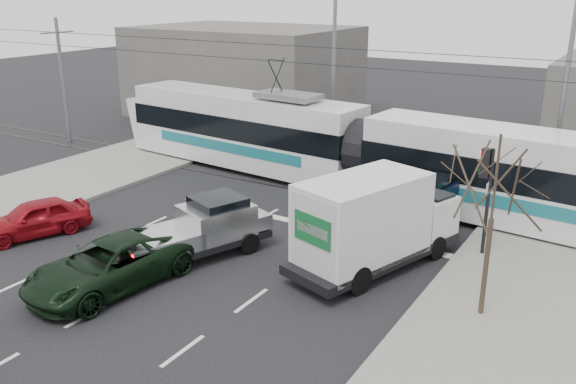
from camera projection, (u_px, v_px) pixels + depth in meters
The scene contains 15 objects.
ground at pixel (205, 286), 18.43m from camera, with size 120.00×120.00×0.00m, color black.
sidewalk_right at pixel (513, 379), 13.97m from camera, with size 6.00×60.00×0.15m, color gray.
rails at pixel (350, 194), 26.52m from camera, with size 60.00×1.60×0.03m, color #33302D.
building_left at pixel (244, 71), 42.16m from camera, with size 14.00×10.00×6.00m, color #66615C.
bare_tree at pixel (495, 186), 15.49m from camera, with size 2.40×2.40×5.00m.
traffic_signal at pixel (486, 178), 19.62m from camera, with size 0.44×0.44×3.60m.
street_lamp_near at pixel (561, 78), 24.50m from camera, with size 2.38×0.25×9.00m.
street_lamp_far at pixel (331, 57), 31.79m from camera, with size 2.38×0.25×9.00m.
catenary at pixel (353, 106), 25.27m from camera, with size 60.00×0.20×7.00m.
tram at pixel (365, 151), 26.11m from camera, with size 26.70×5.07×5.42m.
silver_pickup at pixel (201, 229), 20.26m from camera, with size 3.56×5.60×1.93m.
box_truck at pixel (374, 223), 19.20m from camera, with size 3.94×6.57×3.11m.
navy_pickup at pixel (417, 207), 22.06m from camera, with size 2.38×5.05×2.05m.
green_car at pixel (110, 265), 18.19m from camera, with size 2.41×5.23×1.45m, color black.
red_car at pixel (34, 218), 22.02m from camera, with size 1.56×3.88×1.32m, color maroon.
Camera 1 is at (10.75, -12.81, 8.64)m, focal length 38.00 mm.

